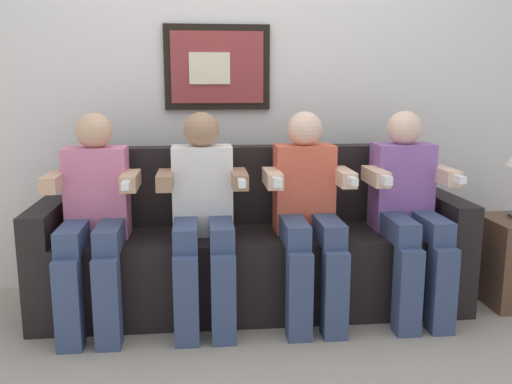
{
  "coord_description": "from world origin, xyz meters",
  "views": [
    {
      "loc": [
        -0.29,
        -2.68,
        1.27
      ],
      "look_at": [
        0.0,
        0.15,
        0.7
      ],
      "focal_mm": 38.99,
      "sensor_mm": 36.0,
      "label": 1
    }
  ],
  "objects_px": {
    "couch": "(253,253)",
    "person_left_center": "(203,210)",
    "person_leftmost": "(94,213)",
    "person_rightmost": "(408,206)",
    "person_right_center": "(308,208)"
  },
  "relations": [
    {
      "from": "couch",
      "to": "person_left_center",
      "type": "height_order",
      "value": "person_left_center"
    },
    {
      "from": "person_leftmost",
      "to": "person_rightmost",
      "type": "distance_m",
      "value": 1.67
    },
    {
      "from": "couch",
      "to": "person_left_center",
      "type": "distance_m",
      "value": 0.44
    },
    {
      "from": "person_leftmost",
      "to": "person_left_center",
      "type": "bearing_deg",
      "value": 0.0
    },
    {
      "from": "person_leftmost",
      "to": "person_left_center",
      "type": "relative_size",
      "value": 1.0
    },
    {
      "from": "couch",
      "to": "person_leftmost",
      "type": "xyz_separation_m",
      "value": [
        -0.83,
        -0.17,
        0.29
      ]
    },
    {
      "from": "person_leftmost",
      "to": "person_right_center",
      "type": "bearing_deg",
      "value": -0.02
    },
    {
      "from": "couch",
      "to": "person_right_center",
      "type": "distance_m",
      "value": 0.44
    },
    {
      "from": "person_leftmost",
      "to": "person_right_center",
      "type": "relative_size",
      "value": 1.0
    },
    {
      "from": "couch",
      "to": "person_left_center",
      "type": "bearing_deg",
      "value": -148.76
    },
    {
      "from": "couch",
      "to": "person_right_center",
      "type": "relative_size",
      "value": 2.13
    },
    {
      "from": "person_left_center",
      "to": "person_right_center",
      "type": "xyz_separation_m",
      "value": [
        0.56,
        -0.0,
        0.0
      ]
    },
    {
      "from": "person_right_center",
      "to": "person_rightmost",
      "type": "height_order",
      "value": "same"
    },
    {
      "from": "couch",
      "to": "person_leftmost",
      "type": "bearing_deg",
      "value": -168.58
    },
    {
      "from": "couch",
      "to": "person_left_center",
      "type": "xyz_separation_m",
      "value": [
        -0.28,
        -0.17,
        0.29
      ]
    }
  ]
}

